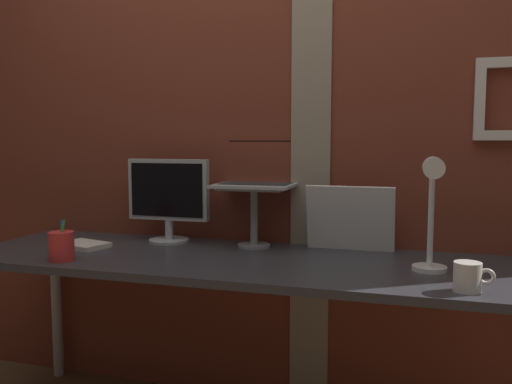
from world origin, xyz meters
name	(u,v)px	position (x,y,z in m)	size (l,w,h in m)	color
brick_wall_back	(261,147)	(0.00, 0.50, 1.17)	(3.15, 0.15, 2.34)	brown
desk	(249,274)	(0.07, 0.10, 0.68)	(2.34, 0.68, 0.74)	#333338
monitor	(168,195)	(-0.38, 0.32, 0.95)	(0.38, 0.18, 0.37)	#ADB2B7
laptop_stand	(254,207)	(0.02, 0.32, 0.91)	(0.28, 0.22, 0.26)	gray
laptop	(258,173)	(0.02, 0.38, 1.05)	(0.34, 0.29, 0.21)	#ADB2B7
whiteboard_panel	(350,219)	(0.43, 0.35, 0.88)	(0.36, 0.02, 0.28)	white
desk_lamp	(432,202)	(0.73, 0.04, 0.99)	(0.12, 0.20, 0.40)	white
pen_cup	(61,246)	(-0.60, -0.15, 0.80)	(0.09, 0.09, 0.16)	red
coffee_mug	(468,277)	(0.84, -0.15, 0.79)	(0.12, 0.08, 0.09)	silver
paper_clutter_stack	(84,245)	(-0.68, 0.10, 0.75)	(0.20, 0.14, 0.02)	silver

